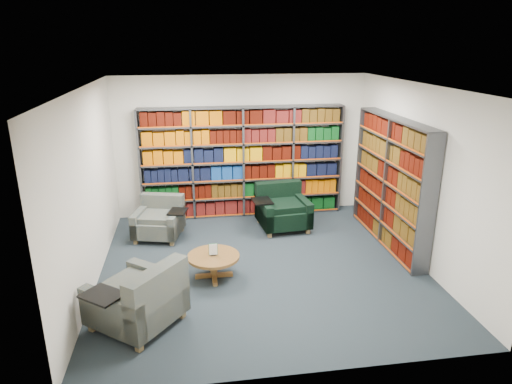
{
  "coord_description": "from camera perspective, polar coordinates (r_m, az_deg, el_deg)",
  "views": [
    {
      "loc": [
        -1.07,
        -6.42,
        3.41
      ],
      "look_at": [
        0.0,
        0.6,
        1.05
      ],
      "focal_mm": 32.0,
      "sensor_mm": 36.0,
      "label": 1
    }
  ],
  "objects": [
    {
      "name": "coffee_table",
      "position": [
        6.93,
        -5.33,
        -8.44
      ],
      "size": [
        0.78,
        0.78,
        0.55
      ],
      "color": "brown",
      "rests_on": "ground"
    },
    {
      "name": "bookshelf_back",
      "position": [
        9.12,
        -1.66,
        3.69
      ],
      "size": [
        4.0,
        0.28,
        2.2
      ],
      "color": "#47494F",
      "rests_on": "ground"
    },
    {
      "name": "room_shell",
      "position": [
        6.81,
        0.76,
        1.22
      ],
      "size": [
        5.02,
        5.02,
        2.82
      ],
      "color": "#1B242C",
      "rests_on": "ground"
    },
    {
      "name": "chair_teal_front",
      "position": [
        5.96,
        -14.12,
        -13.15
      ],
      "size": [
        1.33,
        1.33,
        0.86
      ],
      "color": "#0F2640",
      "rests_on": "ground"
    },
    {
      "name": "chair_teal_left",
      "position": [
        8.52,
        -11.91,
        -3.51
      ],
      "size": [
        1.04,
        0.97,
        0.73
      ],
      "color": "#0F2640",
      "rests_on": "ground"
    },
    {
      "name": "chair_green_right",
      "position": [
        8.75,
        3.23,
        -2.26
      ],
      "size": [
        1.1,
        0.98,
        0.82
      ],
      "color": "black",
      "rests_on": "ground"
    },
    {
      "name": "bookshelf_right",
      "position": [
        8.14,
        16.52,
        1.11
      ],
      "size": [
        0.28,
        2.5,
        2.2
      ],
      "color": "#47494F",
      "rests_on": "ground"
    }
  ]
}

